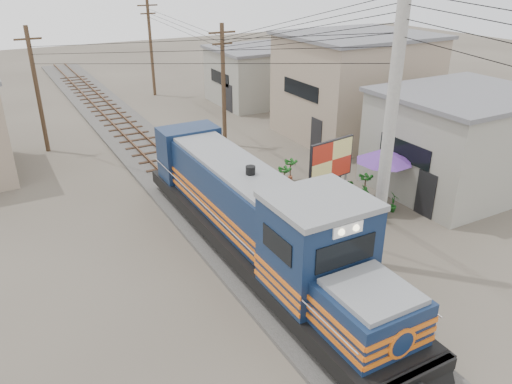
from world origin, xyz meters
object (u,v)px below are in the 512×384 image
locomotive (258,219)px  vendor (338,177)px  market_umbrella (384,155)px  billboard (331,162)px

locomotive → vendor: 6.86m
market_umbrella → vendor: market_umbrella is taller
billboard → vendor: (1.90, 1.83, -1.74)m
vendor → locomotive: bearing=2.6°
billboard → vendor: billboard is taller
locomotive → vendor: locomotive is taller
vendor → billboard: bearing=18.8°
locomotive → market_umbrella: 7.18m
locomotive → vendor: size_ratio=8.70×
locomotive → market_umbrella: size_ratio=5.00×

